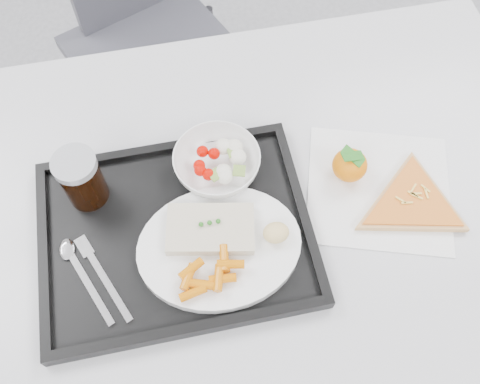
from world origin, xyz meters
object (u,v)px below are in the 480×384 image
chair (148,12)px  dinner_plate (219,247)px  table (242,218)px  pizza_slice (412,203)px  tray (176,233)px  salad_bowl (217,163)px  cola_glass (81,178)px  tangerine (350,165)px

chair → dinner_plate: 0.85m
table → chair: bearing=98.5°
dinner_plate → pizza_slice: bearing=3.3°
chair → tray: 0.81m
tray → salad_bowl: 0.14m
cola_glass → tangerine: cola_glass is taller
table → pizza_slice: (0.29, -0.07, 0.08)m
dinner_plate → tangerine: size_ratio=3.50×
cola_glass → tray: bearing=-36.5°
salad_bowl → pizza_slice: bearing=-22.1°
cola_glass → pizza_slice: size_ratio=0.39×
table → chair: size_ratio=1.29×
tray → pizza_slice: 0.41m
chair → pizza_slice: (0.40, -0.80, 0.22)m
tray → dinner_plate: 0.08m
table → cola_glass: (-0.26, 0.06, 0.14)m
salad_bowl → tangerine: (0.23, -0.05, -0.00)m
dinner_plate → tangerine: (0.25, 0.10, 0.01)m
cola_glass → pizza_slice: 0.56m
cola_glass → pizza_slice: (0.55, -0.13, -0.06)m
tray → salad_bowl: size_ratio=2.96×
dinner_plate → cola_glass: bearing=144.2°
tray → cola_glass: 0.18m
table → cola_glass: cola_glass is taller
table → tangerine: size_ratio=15.57×
salad_bowl → tangerine: 0.23m
tray → cola_glass: size_ratio=4.17×
table → dinner_plate: (-0.06, -0.09, 0.09)m
table → dinner_plate: bearing=-123.2°
cola_glass → pizza_slice: bearing=-13.1°
dinner_plate → tangerine: bearing=21.9°
tray → dinner_plate: dinner_plate is taller
tangerine → pizza_slice: (0.09, -0.08, -0.02)m
cola_glass → tangerine: size_ratio=1.40×
chair → tangerine: size_ratio=12.07×
table → tray: (-0.12, -0.04, 0.08)m
tray → pizza_slice: size_ratio=1.62×
table → salad_bowl: size_ratio=7.89×
tangerine → pizza_slice: 0.13m
cola_glass → chair: bearing=77.4°
pizza_slice → tray: bearing=176.4°
salad_bowl → pizza_slice: 0.35m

